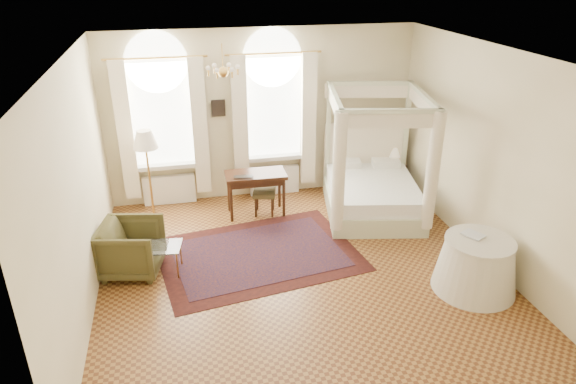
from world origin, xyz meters
name	(u,v)px	position (x,y,z in m)	size (l,w,h in m)	color
ground	(299,271)	(0.00, 0.00, 0.00)	(6.00, 6.00, 0.00)	olive
room_walls	(300,151)	(0.00, 0.00, 1.98)	(6.00, 6.00, 6.00)	#F9E5BE
window_left	(163,132)	(-1.90, 2.87, 1.49)	(1.62, 0.27, 3.29)	silver
window_right	(274,124)	(0.20, 2.87, 1.49)	(1.62, 0.27, 3.29)	silver
chandelier	(223,70)	(-0.90, 1.20, 2.91)	(0.51, 0.45, 0.50)	#BC8C3E
wall_pictures	(267,103)	(0.09, 2.97, 1.89)	(2.54, 0.03, 0.39)	black
canopy_bed	(373,187)	(1.83, 1.64, 0.52)	(2.11, 2.41, 2.30)	beige
nightstand	(395,176)	(2.70, 2.59, 0.28)	(0.40, 0.36, 0.56)	#32170D
nightstand_lamp	(394,153)	(2.62, 2.53, 0.82)	(0.27, 0.27, 0.39)	#BC8C3E
writing_desk	(256,179)	(-0.32, 2.08, 0.71)	(1.12, 0.60, 0.83)	#32170D
laptop	(243,176)	(-0.55, 1.97, 0.85)	(0.35, 0.23, 0.03)	black
stool	(264,195)	(-0.16, 2.06, 0.39)	(0.50, 0.50, 0.47)	#4F4522
armchair	(132,248)	(-2.50, 0.56, 0.41)	(0.87, 0.90, 0.82)	#403A1B
coffee_table	(159,249)	(-2.09, 0.45, 0.41)	(0.74, 0.57, 0.46)	silver
floor_lamp	(145,144)	(-2.21, 2.28, 1.47)	(0.44, 0.44, 1.72)	#BC8C3E
oriental_rug	(259,254)	(-0.53, 0.61, 0.01)	(3.44, 2.70, 0.01)	#42160F
side_table	(476,265)	(2.38, -1.01, 0.40)	(1.20, 1.20, 0.82)	silver
book	(469,237)	(2.25, -0.93, 0.83)	(0.22, 0.29, 0.03)	black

